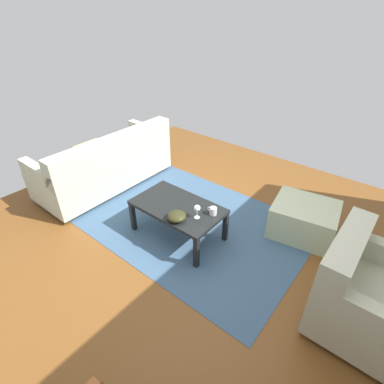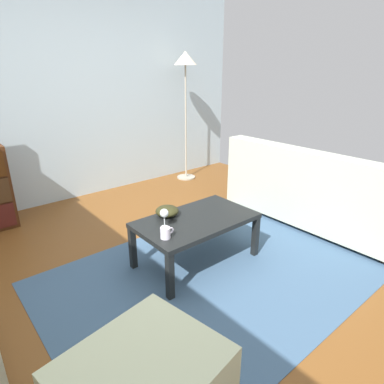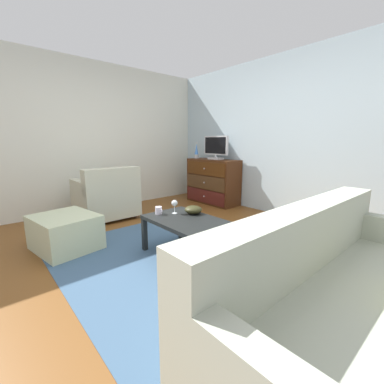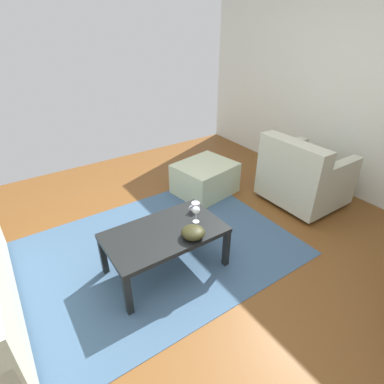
{
  "view_description": "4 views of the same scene",
  "coord_description": "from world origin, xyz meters",
  "px_view_note": "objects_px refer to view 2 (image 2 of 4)",
  "views": [
    {
      "loc": [
        -1.55,
        2.04,
        2.33
      ],
      "look_at": [
        0.12,
        -0.03,
        0.6
      ],
      "focal_mm": 27.57,
      "sensor_mm": 36.0,
      "label": 1
    },
    {
      "loc": [
        -1.4,
        -1.86,
        1.61
      ],
      "look_at": [
        0.11,
        -0.04,
        0.72
      ],
      "focal_mm": 30.87,
      "sensor_mm": 36.0,
      "label": 2
    },
    {
      "loc": [
        2.16,
        -1.56,
        1.23
      ],
      "look_at": [
        0.21,
        0.13,
        0.7
      ],
      "focal_mm": 23.46,
      "sensor_mm": 36.0,
      "label": 3
    },
    {
      "loc": [
        1.22,
        1.92,
        2.01
      ],
      "look_at": [
        0.0,
        0.12,
        0.75
      ],
      "focal_mm": 28.56,
      "sensor_mm": 36.0,
      "label": 4
    }
  ],
  "objects_px": {
    "mug": "(166,233)",
    "coffee_table": "(196,223)",
    "wine_glass": "(164,214)",
    "standing_lamp": "(185,71)",
    "couch_large": "(315,192)",
    "bowl_decorative": "(167,211)"
  },
  "relations": [
    {
      "from": "bowl_decorative",
      "to": "couch_large",
      "type": "height_order",
      "value": "couch_large"
    },
    {
      "from": "mug",
      "to": "standing_lamp",
      "type": "bearing_deg",
      "value": 47.95
    },
    {
      "from": "wine_glass",
      "to": "standing_lamp",
      "type": "height_order",
      "value": "standing_lamp"
    },
    {
      "from": "coffee_table",
      "to": "couch_large",
      "type": "xyz_separation_m",
      "value": [
        1.54,
        -0.19,
        -0.03
      ]
    },
    {
      "from": "couch_large",
      "to": "standing_lamp",
      "type": "distance_m",
      "value": 2.43
    },
    {
      "from": "coffee_table",
      "to": "couch_large",
      "type": "distance_m",
      "value": 1.55
    },
    {
      "from": "standing_lamp",
      "to": "couch_large",
      "type": "bearing_deg",
      "value": -86.69
    },
    {
      "from": "coffee_table",
      "to": "mug",
      "type": "distance_m",
      "value": 0.42
    },
    {
      "from": "coffee_table",
      "to": "standing_lamp",
      "type": "relative_size",
      "value": 0.55
    },
    {
      "from": "bowl_decorative",
      "to": "wine_glass",
      "type": "bearing_deg",
      "value": -131.29
    },
    {
      "from": "coffee_table",
      "to": "standing_lamp",
      "type": "xyz_separation_m",
      "value": [
        1.42,
        1.9,
        1.2
      ]
    },
    {
      "from": "wine_glass",
      "to": "mug",
      "type": "xyz_separation_m",
      "value": [
        -0.1,
        -0.15,
        -0.07
      ]
    },
    {
      "from": "mug",
      "to": "coffee_table",
      "type": "bearing_deg",
      "value": 16.26
    },
    {
      "from": "wine_glass",
      "to": "coffee_table",
      "type": "bearing_deg",
      "value": -6.73
    },
    {
      "from": "couch_large",
      "to": "standing_lamp",
      "type": "height_order",
      "value": "standing_lamp"
    },
    {
      "from": "bowl_decorative",
      "to": "standing_lamp",
      "type": "bearing_deg",
      "value": 47.15
    },
    {
      "from": "wine_glass",
      "to": "couch_large",
      "type": "xyz_separation_m",
      "value": [
        1.84,
        -0.23,
        -0.19
      ]
    },
    {
      "from": "mug",
      "to": "standing_lamp",
      "type": "xyz_separation_m",
      "value": [
        1.82,
        2.02,
        1.11
      ]
    },
    {
      "from": "wine_glass",
      "to": "standing_lamp",
      "type": "relative_size",
      "value": 0.09
    },
    {
      "from": "bowl_decorative",
      "to": "standing_lamp",
      "type": "distance_m",
      "value": 2.57
    },
    {
      "from": "coffee_table",
      "to": "bowl_decorative",
      "type": "relative_size",
      "value": 5.11
    },
    {
      "from": "wine_glass",
      "to": "mug",
      "type": "bearing_deg",
      "value": -122.52
    }
  ]
}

